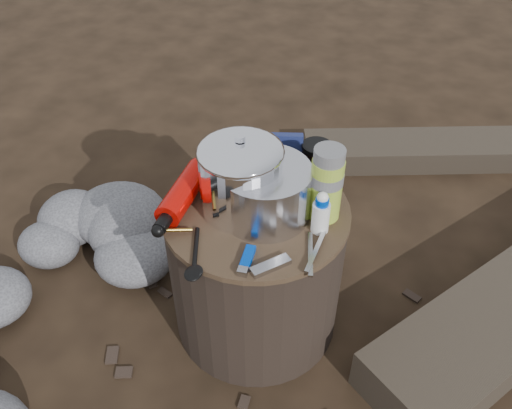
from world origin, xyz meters
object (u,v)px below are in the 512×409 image
(stump, at_px, (256,268))
(fuel_bottle, at_px, (184,192))
(travel_mug, at_px, (316,163))
(camping_pot, at_px, (241,175))
(thermos, at_px, (326,184))

(stump, relative_size, fuel_bottle, 1.76)
(stump, height_order, fuel_bottle, fuel_bottle)
(fuel_bottle, height_order, travel_mug, travel_mug)
(camping_pot, height_order, fuel_bottle, camping_pot)
(stump, bearing_deg, fuel_bottle, -170.83)
(thermos, xyz_separation_m, travel_mug, (-0.06, 0.14, -0.04))
(camping_pot, bearing_deg, thermos, 9.86)
(travel_mug, bearing_deg, fuel_bottle, -146.60)
(fuel_bottle, distance_m, travel_mug, 0.37)
(camping_pot, bearing_deg, fuel_bottle, -169.48)
(stump, distance_m, travel_mug, 0.36)
(fuel_bottle, bearing_deg, travel_mug, 33.03)
(thermos, bearing_deg, fuel_bottle, -169.86)
(fuel_bottle, bearing_deg, stump, 8.79)
(stump, xyz_separation_m, thermos, (0.17, 0.03, 0.33))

